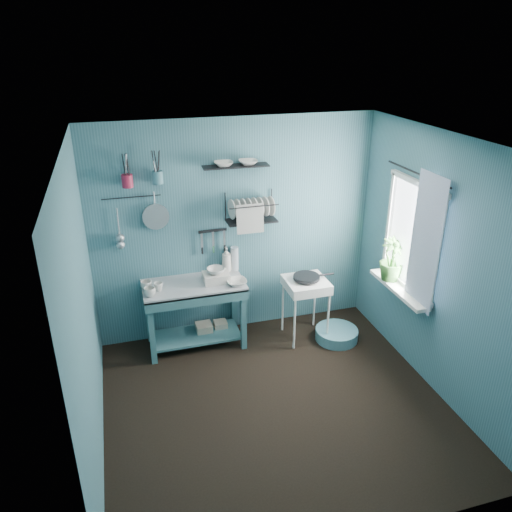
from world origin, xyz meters
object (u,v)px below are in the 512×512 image
object	(u,v)px
mug_left	(150,292)
storage_tin_large	(204,332)
wash_tub	(216,277)
soap_bottle	(226,259)
utensil_cup_magenta	(127,181)
work_counter	(195,315)
potted_plant	(392,259)
water_bottle	(235,258)
storage_tin_small	(221,329)
mug_right	(146,285)
hotplate_stand	(305,309)
dish_rack	(251,208)
colander	(156,217)
frying_pan	(306,277)
mug_mid	(158,287)
floor_basin	(337,334)

from	to	relation	value
mug_left	storage_tin_large	world-z (taller)	mug_left
wash_tub	soap_bottle	size ratio (longest dim) A/B	0.94
mug_left	utensil_cup_magenta	size ratio (longest dim) A/B	0.95
work_counter	mug_left	distance (m)	0.67
potted_plant	soap_bottle	bearing A→B (deg)	154.36
utensil_cup_magenta	water_bottle	bearing A→B (deg)	1.74
wash_tub	storage_tin_small	xyz separation A→B (m)	(0.05, 0.10, -0.73)
mug_right	utensil_cup_magenta	world-z (taller)	utensil_cup_magenta
water_bottle	hotplate_stand	xyz separation A→B (m)	(0.73, -0.41, -0.55)
dish_rack	colander	size ratio (longest dim) A/B	1.96
mug_right	dish_rack	bearing A→B (deg)	6.50
frying_pan	storage_tin_small	distance (m)	1.20
wash_tub	hotplate_stand	world-z (taller)	wash_tub
mug_mid	storage_tin_large	bearing A→B (deg)	12.91
water_bottle	mug_left	bearing A→B (deg)	-159.19
mug_left	storage_tin_small	size ratio (longest dim) A/B	0.61
mug_right	storage_tin_large	xyz separation A→B (m)	(0.60, 0.05, -0.72)
dish_rack	mug_mid	bearing A→B (deg)	-161.91
frying_pan	utensil_cup_magenta	bearing A→B (deg)	168.30
work_counter	storage_tin_small	bearing A→B (deg)	7.05
mug_left	dish_rack	bearing A→B (deg)	14.12
work_counter	utensil_cup_magenta	size ratio (longest dim) A/B	8.49
work_counter	potted_plant	world-z (taller)	potted_plant
frying_pan	hotplate_stand	bearing A→B (deg)	0.00
work_counter	storage_tin_large	size ratio (longest dim) A/B	5.02
work_counter	soap_bottle	xyz separation A→B (m)	(0.42, 0.20, 0.54)
colander	floor_basin	distance (m)	2.46
storage_tin_large	colander	bearing A→B (deg)	158.57
wash_tub	frying_pan	world-z (taller)	wash_tub
mug_mid	storage_tin_small	xyz separation A→B (m)	(0.68, 0.14, -0.73)
work_counter	soap_bottle	bearing A→B (deg)	17.59
wash_tub	potted_plant	size ratio (longest dim) A/B	0.59
water_bottle	storage_tin_small	distance (m)	0.86
mug_mid	wash_tub	world-z (taller)	wash_tub
colander	mug_left	bearing A→B (deg)	-112.42
wash_tub	colander	xyz separation A→B (m)	(-0.57, 0.24, 0.68)
soap_bottle	storage_tin_large	size ratio (longest dim) A/B	1.36
frying_pan	potted_plant	bearing A→B (deg)	-25.96
work_counter	mug_mid	xyz separation A→B (m)	(-0.38, -0.06, 0.44)
dish_rack	frying_pan	bearing A→B (deg)	-23.15
mug_right	dish_rack	world-z (taller)	dish_rack
soap_bottle	floor_basin	bearing A→B (deg)	-25.39
utensil_cup_magenta	potted_plant	distance (m)	2.87
hotplate_stand	storage_tin_large	bearing A→B (deg)	166.70
hotplate_stand	potted_plant	distance (m)	1.14
frying_pan	utensil_cup_magenta	size ratio (longest dim) A/B	2.31
storage_tin_small	floor_basin	distance (m)	1.36
soap_bottle	colander	bearing A→B (deg)	178.72
mug_right	potted_plant	distance (m)	2.63
utensil_cup_magenta	dish_rack	bearing A→B (deg)	-2.25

